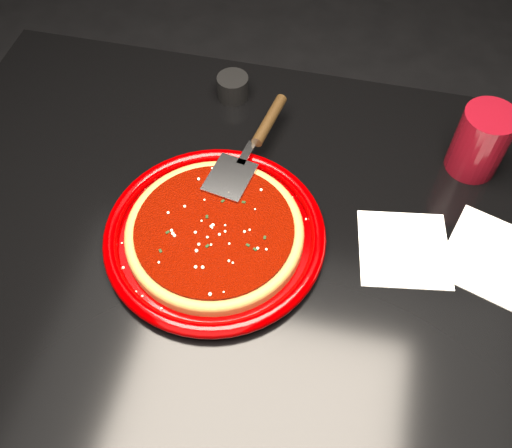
{
  "coord_description": "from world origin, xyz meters",
  "views": [
    {
      "loc": [
        0.11,
        -0.49,
        1.52
      ],
      "look_at": [
        -0.0,
        0.0,
        0.77
      ],
      "focal_mm": 40.0,
      "sensor_mm": 36.0,
      "label": 1
    }
  ],
  "objects_px": {
    "plate": "(215,235)",
    "cup": "(480,142)",
    "ramekin": "(233,87)",
    "pizza_server": "(252,146)",
    "table": "(257,329)"
  },
  "relations": [
    {
      "from": "plate",
      "to": "cup",
      "type": "bearing_deg",
      "value": 32.08
    },
    {
      "from": "cup",
      "to": "ramekin",
      "type": "height_order",
      "value": "cup"
    },
    {
      "from": "pizza_server",
      "to": "ramekin",
      "type": "distance_m",
      "value": 0.17
    },
    {
      "from": "table",
      "to": "pizza_server",
      "type": "height_order",
      "value": "pizza_server"
    },
    {
      "from": "pizza_server",
      "to": "ramekin",
      "type": "relative_size",
      "value": 4.85
    },
    {
      "from": "pizza_server",
      "to": "ramekin",
      "type": "height_order",
      "value": "pizza_server"
    },
    {
      "from": "cup",
      "to": "ramekin",
      "type": "bearing_deg",
      "value": 170.06
    },
    {
      "from": "table",
      "to": "plate",
      "type": "relative_size",
      "value": 3.41
    },
    {
      "from": "table",
      "to": "ramekin",
      "type": "relative_size",
      "value": 20.2
    },
    {
      "from": "plate",
      "to": "pizza_server",
      "type": "xyz_separation_m",
      "value": [
        0.02,
        0.17,
        0.03
      ]
    },
    {
      "from": "table",
      "to": "pizza_server",
      "type": "bearing_deg",
      "value": 106.04
    },
    {
      "from": "plate",
      "to": "ramekin",
      "type": "relative_size",
      "value": 5.93
    },
    {
      "from": "pizza_server",
      "to": "ramekin",
      "type": "bearing_deg",
      "value": 125.43
    },
    {
      "from": "plate",
      "to": "pizza_server",
      "type": "distance_m",
      "value": 0.17
    },
    {
      "from": "table",
      "to": "ramekin",
      "type": "xyz_separation_m",
      "value": [
        -0.11,
        0.3,
        0.4
      ]
    }
  ]
}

